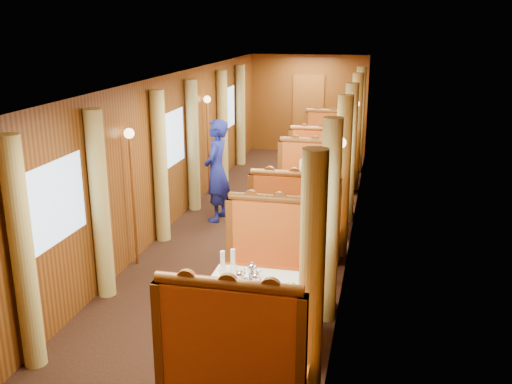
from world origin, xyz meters
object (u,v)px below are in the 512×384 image
(table_far, at_px, (326,161))
(steward, at_px, (217,171))
(table_mid, at_px, (305,211))
(rose_vase_mid, at_px, (308,177))
(teapot_back, at_px, (252,273))
(banquette_mid_aft, at_px, (312,190))
(rose_vase_far, at_px, (328,136))
(teapot_right, at_px, (256,282))
(banquette_far_fwd, at_px, (321,170))
(table_near, at_px, (259,315))
(passenger, at_px, (311,177))
(banquette_mid_fwd, at_px, (295,229))
(banquette_near_aft, at_px, (276,271))
(tea_tray, at_px, (250,285))
(banquette_far_aft, at_px, (331,149))
(banquette_near_fwd, at_px, (234,367))
(teapot_left, at_px, (240,280))
(fruit_plate, at_px, (290,288))

(table_far, relative_size, steward, 0.60)
(table_mid, distance_m, rose_vase_mid, 0.56)
(teapot_back, bearing_deg, banquette_mid_aft, 90.61)
(table_mid, height_order, rose_vase_far, rose_vase_far)
(teapot_back, bearing_deg, teapot_right, -65.49)
(table_far, relative_size, teapot_back, 6.03)
(banquette_far_fwd, height_order, rose_vase_mid, banquette_far_fwd)
(table_near, height_order, banquette_far_fwd, banquette_far_fwd)
(table_mid, relative_size, passenger, 1.38)
(rose_vase_mid, relative_size, steward, 0.21)
(teapot_right, bearing_deg, banquette_mid_fwd, 70.15)
(banquette_mid_fwd, bearing_deg, teapot_back, -91.89)
(table_mid, relative_size, banquette_far_fwd, 0.78)
(banquette_near_aft, xyz_separation_m, tea_tray, (-0.07, -1.09, 0.33))
(teapot_right, bearing_deg, teapot_back, 93.19)
(banquette_near_aft, xyz_separation_m, table_mid, (0.00, 2.49, -0.05))
(steward, bearing_deg, banquette_far_aft, 161.40)
(teapot_back, distance_m, passenger, 4.21)
(banquette_mid_fwd, bearing_deg, banquette_near_fwd, -90.00)
(banquette_far_fwd, height_order, rose_vase_far, banquette_far_fwd)
(table_mid, height_order, teapot_back, teapot_back)
(banquette_far_fwd, distance_m, teapot_left, 6.10)
(banquette_far_aft, distance_m, fruit_plate, 8.11)
(banquette_far_aft, height_order, steward, steward)
(banquette_near_fwd, height_order, banquette_far_aft, same)
(banquette_far_fwd, height_order, passenger, banquette_far_fwd)
(teapot_left, relative_size, teapot_back, 0.86)
(teapot_back, bearing_deg, passenger, 90.55)
(rose_vase_mid, bearing_deg, table_near, -90.62)
(banquette_far_fwd, bearing_deg, teapot_left, -91.60)
(steward, bearing_deg, table_mid, 80.45)
(banquette_near_fwd, bearing_deg, banquette_near_aft, 90.00)
(banquette_far_fwd, relative_size, passenger, 1.76)
(banquette_far_aft, xyz_separation_m, tea_tray, (-0.07, -8.09, 0.33))
(table_mid, bearing_deg, teapot_right, -90.12)
(banquette_mid_fwd, height_order, banquette_far_aft, same)
(table_near, relative_size, banquette_far_aft, 0.78)
(table_mid, distance_m, banquette_far_fwd, 2.49)
(banquette_far_aft, height_order, passenger, banquette_far_aft)
(table_near, bearing_deg, teapot_right, -93.88)
(passenger, bearing_deg, rose_vase_far, 89.49)
(teapot_right, bearing_deg, rose_vase_far, 70.06)
(tea_tray, bearing_deg, passenger, 89.10)
(banquette_far_fwd, relative_size, banquette_far_aft, 1.00)
(banquette_near_aft, relative_size, banquette_mid_aft, 1.00)
(tea_tray, relative_size, rose_vase_far, 0.94)
(banquette_near_aft, xyz_separation_m, banquette_far_aft, (0.00, 7.00, 0.00))
(tea_tray, relative_size, teapot_back, 1.95)
(tea_tray, bearing_deg, banquette_mid_fwd, 88.48)
(banquette_mid_aft, xyz_separation_m, rose_vase_far, (0.02, 2.48, 0.50))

